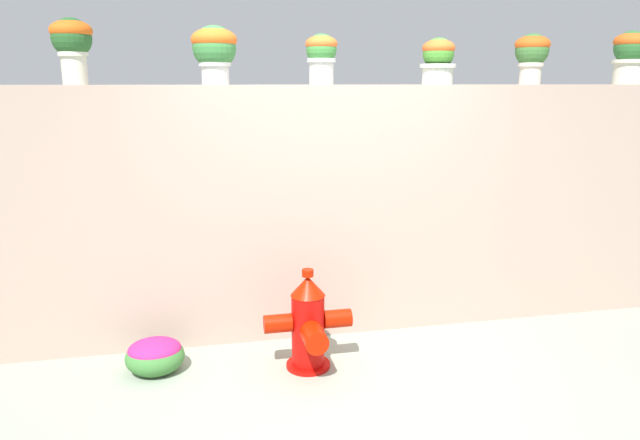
% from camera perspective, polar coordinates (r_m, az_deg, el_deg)
% --- Properties ---
extents(ground_plane, '(24.00, 24.00, 0.00)m').
position_cam_1_polar(ground_plane, '(4.00, 4.57, -17.51)').
color(ground_plane, gray).
extents(stone_wall, '(6.05, 0.33, 2.02)m').
position_cam_1_polar(stone_wall, '(4.79, 0.45, 0.80)').
color(stone_wall, tan).
rests_on(stone_wall, ground).
extents(potted_plant_1, '(0.29, 0.29, 0.46)m').
position_cam_1_polar(potted_plant_1, '(4.65, -22.95, 15.69)').
color(potted_plant_1, beige).
rests_on(potted_plant_1, stone_wall).
extents(potted_plant_2, '(0.33, 0.33, 0.42)m').
position_cam_1_polar(potted_plant_2, '(4.55, -10.22, 16.07)').
color(potted_plant_2, silver).
rests_on(potted_plant_2, stone_wall).
extents(potted_plant_3, '(0.25, 0.25, 0.38)m').
position_cam_1_polar(potted_plant_3, '(4.68, 0.13, 15.83)').
color(potted_plant_3, silver).
rests_on(potted_plant_3, stone_wall).
extents(potted_plant_4, '(0.29, 0.29, 0.36)m').
position_cam_1_polar(potted_plant_4, '(4.95, 11.40, 15.12)').
color(potted_plant_4, silver).
rests_on(potted_plant_4, stone_wall).
extents(potted_plant_5, '(0.29, 0.29, 0.41)m').
position_cam_1_polar(potted_plant_5, '(5.37, 19.88, 15.07)').
color(potted_plant_5, beige).
rests_on(potted_plant_5, stone_wall).
extents(potted_plant_6, '(0.29, 0.29, 0.45)m').
position_cam_1_polar(potted_plant_6, '(5.91, 27.89, 14.15)').
color(potted_plant_6, beige).
rests_on(potted_plant_6, stone_wall).
extents(fire_hydrant, '(0.64, 0.50, 0.75)m').
position_cam_1_polar(fire_hydrant, '(4.29, -1.11, -10.17)').
color(fire_hydrant, red).
rests_on(fire_hydrant, ground).
extents(flower_bush_left, '(0.42, 0.38, 0.26)m').
position_cam_1_polar(flower_bush_left, '(4.48, -15.73, -12.46)').
color(flower_bush_left, '#3D7936').
rests_on(flower_bush_left, ground).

